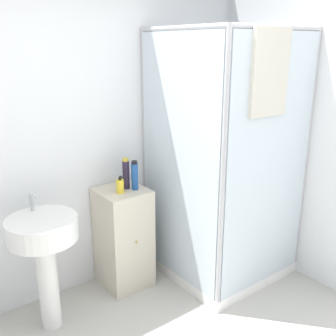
% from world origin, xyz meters
% --- Properties ---
extents(wall_back, '(6.40, 0.06, 2.50)m').
position_xyz_m(wall_back, '(0.00, 1.70, 1.25)').
color(wall_back, silver).
rests_on(wall_back, ground_plane).
extents(shower_enclosure, '(0.97, 1.00, 2.05)m').
position_xyz_m(shower_enclosure, '(1.11, 1.10, 0.54)').
color(shower_enclosure, white).
rests_on(shower_enclosure, ground_plane).
extents(vanity_cabinet, '(0.37, 0.41, 0.83)m').
position_xyz_m(vanity_cabinet, '(0.37, 1.47, 0.42)').
color(vanity_cabinet, beige).
rests_on(vanity_cabinet, ground_plane).
extents(sink, '(0.47, 0.47, 0.96)m').
position_xyz_m(sink, '(-0.33, 1.33, 0.64)').
color(sink, white).
rests_on(sink, ground_plane).
extents(soap_dispenser, '(0.06, 0.06, 0.14)m').
position_xyz_m(soap_dispenser, '(0.33, 1.42, 0.89)').
color(soap_dispenser, yellow).
rests_on(soap_dispenser, vanity_cabinet).
extents(shampoo_bottle_tall_black, '(0.05, 0.05, 0.25)m').
position_xyz_m(shampoo_bottle_tall_black, '(0.42, 1.48, 0.95)').
color(shampoo_bottle_tall_black, '#281E33').
rests_on(shampoo_bottle_tall_black, vanity_cabinet).
extents(shampoo_bottle_blue, '(0.05, 0.05, 0.23)m').
position_xyz_m(shampoo_bottle_blue, '(0.46, 1.42, 0.95)').
color(shampoo_bottle_blue, '#1E4C93').
rests_on(shampoo_bottle_blue, vanity_cabinet).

